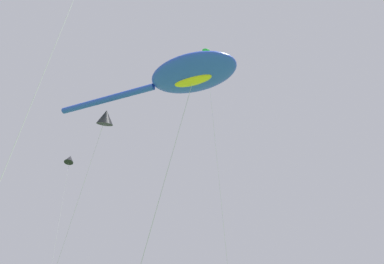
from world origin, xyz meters
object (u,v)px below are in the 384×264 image
(small_kite_delta_white, at_px, (70,159))
(small_kite_tiny_distant, at_px, (106,117))
(big_show_kite, at_px, (187,76))
(small_kite_streamer_purple, at_px, (207,59))

(small_kite_delta_white, xyz_separation_m, small_kite_tiny_distant, (-9.13, -15.70, -3.68))
(big_show_kite, height_order, small_kite_delta_white, small_kite_delta_white)
(big_show_kite, height_order, small_kite_streamer_purple, small_kite_streamer_purple)
(small_kite_delta_white, bearing_deg, big_show_kite, 118.93)
(small_kite_streamer_purple, bearing_deg, big_show_kite, 47.62)
(big_show_kite, distance_m, small_kite_tiny_distant, 6.86)
(big_show_kite, distance_m, small_kite_streamer_purple, 6.57)
(small_kite_streamer_purple, distance_m, small_kite_delta_white, 22.73)
(big_show_kite, relative_size, small_kite_streamer_purple, 0.73)
(small_kite_streamer_purple, height_order, small_kite_tiny_distant, small_kite_streamer_purple)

